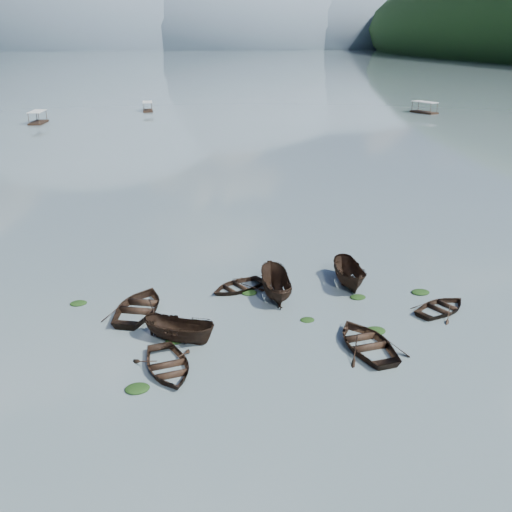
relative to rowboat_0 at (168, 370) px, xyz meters
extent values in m
plane|color=#506064|center=(6.63, -2.58, 0.00)|extent=(2400.00, 2400.00, 0.00)
ellipsoid|color=#475666|center=(-53.37, 897.42, 0.00)|extent=(520.00, 520.00, 340.00)
ellipsoid|color=#475666|center=(146.63, 897.42, 0.00)|extent=(520.00, 520.00, 260.00)
ellipsoid|color=#475666|center=(326.63, 897.42, 0.00)|extent=(520.00, 520.00, 220.00)
imported|color=black|center=(0.00, 0.00, 0.00)|extent=(3.70, 4.76, 0.90)
imported|color=black|center=(-1.15, 6.92, 0.00)|extent=(5.29, 6.10, 1.06)
imported|color=black|center=(0.87, 2.81, 0.00)|extent=(4.40, 3.64, 1.63)
imported|color=black|center=(10.59, -0.08, 0.00)|extent=(3.87, 5.12, 1.00)
imported|color=black|center=(16.76, 3.01, 0.00)|extent=(4.70, 4.13, 0.81)
imported|color=black|center=(12.67, 7.85, 0.00)|extent=(2.37, 4.88, 1.81)
imported|color=black|center=(5.26, 8.81, 0.00)|extent=(4.71, 4.17, 0.81)
imported|color=black|center=(7.39, 7.21, 0.00)|extent=(2.22, 4.86, 1.82)
ellipsoid|color=black|center=(-1.54, -1.38, 0.00)|extent=(1.18, 0.97, 0.26)
ellipsoid|color=black|center=(0.60, 2.82, 0.00)|extent=(1.05, 0.84, 0.23)
ellipsoid|color=black|center=(11.72, 1.41, 0.00)|extent=(1.21, 0.97, 0.26)
ellipsoid|color=black|center=(5.85, 7.99, 0.00)|extent=(1.02, 0.86, 0.23)
ellipsoid|color=black|center=(16.72, 5.62, 0.00)|extent=(1.20, 0.95, 0.25)
ellipsoid|color=black|center=(-4.85, 8.81, 0.00)|extent=(1.04, 0.84, 0.22)
ellipsoid|color=black|center=(8.41, 3.59, 0.00)|extent=(0.86, 0.71, 0.18)
ellipsoid|color=black|center=(12.48, 5.83, 0.00)|extent=(1.02, 0.82, 0.22)
camera|label=1|loc=(-1.06, -24.83, 15.60)|focal=40.00mm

